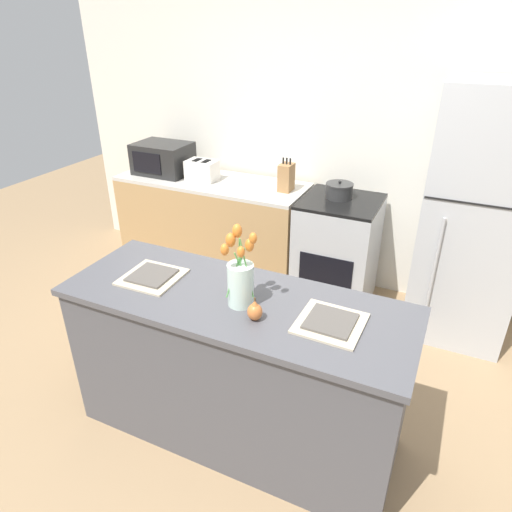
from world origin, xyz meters
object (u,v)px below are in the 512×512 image
(plate_setting_left, at_px, (152,276))
(toaster, at_px, (202,170))
(plate_setting_right, at_px, (330,322))
(pear_figurine, at_px, (255,311))
(cooking_pot, at_px, (339,191))
(flower_vase, at_px, (240,278))
(knife_block, at_px, (286,177))
(refrigerator, at_px, (475,219))
(microwave, at_px, (163,158))
(stove_range, at_px, (337,252))

(plate_setting_left, height_order, toaster, toaster)
(plate_setting_right, bearing_deg, plate_setting_left, 180.00)
(plate_setting_left, xyz_separation_m, plate_setting_right, (0.99, 0.00, 0.00))
(pear_figurine, bearing_deg, cooking_pot, 93.27)
(flower_vase, bearing_deg, knife_block, 104.24)
(refrigerator, relative_size, microwave, 3.81)
(plate_setting_right, bearing_deg, microwave, 141.82)
(pear_figurine, distance_m, plate_setting_left, 0.67)
(toaster, height_order, cooking_pot, toaster)
(plate_setting_right, distance_m, cooking_pot, 1.71)
(pear_figurine, height_order, toaster, toaster)
(plate_setting_right, relative_size, knife_block, 1.12)
(stove_range, bearing_deg, toaster, -178.87)
(refrigerator, distance_m, plate_setting_left, 2.23)
(plate_setting_left, xyz_separation_m, cooking_pot, (0.56, 1.65, 0.04))
(flower_vase, bearing_deg, cooking_pot, 89.37)
(stove_range, height_order, toaster, toaster)
(toaster, height_order, microwave, microwave)
(refrigerator, xyz_separation_m, pear_figurine, (-0.88, -1.72, 0.04))
(stove_range, xyz_separation_m, pear_figurine, (0.07, -1.72, 0.51))
(refrigerator, height_order, knife_block, refrigerator)
(flower_vase, xyz_separation_m, cooking_pot, (0.02, 1.67, -0.09))
(flower_vase, distance_m, plate_setting_left, 0.56)
(refrigerator, height_order, plate_setting_right, refrigerator)
(cooking_pot, bearing_deg, stove_range, -50.88)
(stove_range, distance_m, plate_setting_right, 1.72)
(cooking_pot, bearing_deg, plate_setting_left, -108.80)
(pear_figurine, bearing_deg, microwave, 134.96)
(flower_vase, bearing_deg, plate_setting_left, 177.94)
(flower_vase, height_order, cooking_pot, flower_vase)
(stove_range, xyz_separation_m, plate_setting_left, (-0.60, -1.61, 0.47))
(plate_setting_right, height_order, toaster, toaster)
(pear_figurine, height_order, knife_block, knife_block)
(toaster, bearing_deg, flower_vase, -53.68)
(flower_vase, bearing_deg, refrigerator, 58.41)
(flower_vase, bearing_deg, microwave, 134.46)
(pear_figurine, relative_size, knife_block, 0.43)
(pear_figurine, bearing_deg, flower_vase, 142.77)
(flower_vase, distance_m, pear_figurine, 0.18)
(refrigerator, distance_m, cooking_pot, 0.99)
(knife_block, bearing_deg, stove_range, -2.79)
(pear_figurine, relative_size, cooking_pot, 0.55)
(microwave, bearing_deg, plate_setting_left, -56.77)
(toaster, bearing_deg, pear_figurine, -52.55)
(refrigerator, height_order, cooking_pot, refrigerator)
(stove_range, bearing_deg, pear_figurine, -87.78)
(pear_figurine, bearing_deg, plate_setting_right, 18.43)
(cooking_pot, bearing_deg, toaster, -176.85)
(pear_figurine, xyz_separation_m, cooking_pot, (-0.10, 1.76, 0.01))
(plate_setting_right, relative_size, toaster, 1.08)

